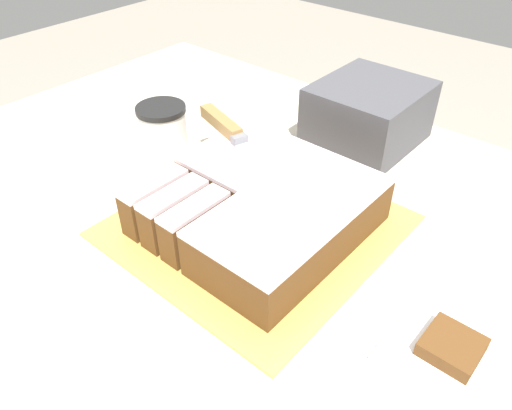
# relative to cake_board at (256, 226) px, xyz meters

# --- Properties ---
(countertop) EXTENTS (1.40, 1.10, 0.95)m
(countertop) POSITION_rel_cake_board_xyz_m (-0.02, -0.04, -0.48)
(countertop) COLOR beige
(countertop) RESTS_ON ground_plane
(cake_board) EXTENTS (0.39, 0.39, 0.01)m
(cake_board) POSITION_rel_cake_board_xyz_m (0.00, 0.00, 0.00)
(cake_board) COLOR gold
(cake_board) RESTS_ON countertop
(cake) EXTENTS (0.30, 0.31, 0.08)m
(cake) POSITION_rel_cake_board_xyz_m (0.00, 0.00, 0.04)
(cake) COLOR brown
(cake) RESTS_ON cake_board
(knife) EXTENTS (0.30, 0.11, 0.02)m
(knife) POSITION_rel_cake_board_xyz_m (-0.13, 0.08, 0.09)
(knife) COLOR silver
(knife) RESTS_ON cake
(coffee_cup) EXTENTS (0.10, 0.10, 0.09)m
(coffee_cup) POSITION_rel_cake_board_xyz_m (-0.31, 0.07, 0.04)
(coffee_cup) COLOR white
(coffee_cup) RESTS_ON countertop
(paper_napkin) EXTENTS (0.14, 0.14, 0.01)m
(paper_napkin) POSITION_rel_cake_board_xyz_m (0.33, -0.03, 0.00)
(paper_napkin) COLOR white
(paper_napkin) RESTS_ON countertop
(brownie) EXTENTS (0.07, 0.07, 0.02)m
(brownie) POSITION_rel_cake_board_xyz_m (0.33, -0.03, 0.01)
(brownie) COLOR brown
(brownie) RESTS_ON paper_napkin
(storage_box) EXTENTS (0.19, 0.21, 0.12)m
(storage_box) POSITION_rel_cake_board_xyz_m (-0.01, 0.35, 0.06)
(storage_box) COLOR #47474C
(storage_box) RESTS_ON countertop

